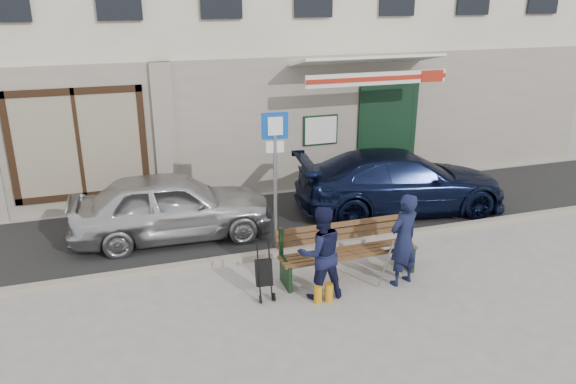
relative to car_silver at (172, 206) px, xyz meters
name	(u,v)px	position (x,y,z in m)	size (l,w,h in m)	color
ground	(295,297)	(1.54, -2.96, -0.67)	(80.00, 80.00, 0.00)	#9E9991
asphalt_lane	(248,224)	(1.54, 0.14, -0.66)	(60.00, 3.20, 0.01)	#282828
curb	(269,254)	(1.54, -1.46, -0.61)	(60.00, 0.18, 0.12)	#9E9384
car_silver	(172,206)	(0.00, 0.00, 0.00)	(1.57, 3.91, 1.33)	silver
car_navy	(401,182)	(4.97, -0.11, 0.01)	(1.88, 4.63, 1.34)	black
parking_sign	(275,160)	(1.79, -1.08, 1.08)	(0.48, 0.09, 2.61)	gray
bench	(346,252)	(2.58, -2.57, -0.21)	(2.40, 1.17, 0.98)	brown
man	(404,240)	(3.38, -3.07, 0.13)	(0.58, 0.38, 1.59)	#131735
woman	(321,253)	(1.93, -3.05, 0.11)	(0.75, 0.58, 1.54)	#131635
stroller	(264,274)	(1.08, -2.79, -0.26)	(0.28, 0.39, 0.91)	black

